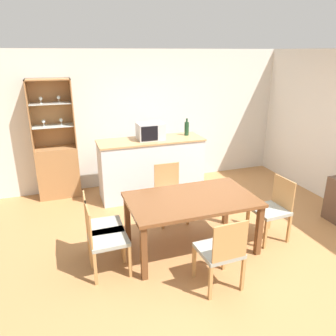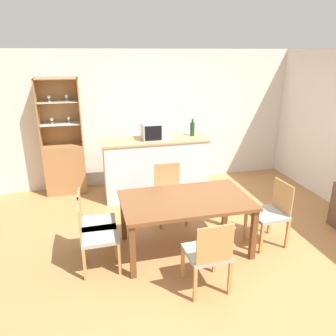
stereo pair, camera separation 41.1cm
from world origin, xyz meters
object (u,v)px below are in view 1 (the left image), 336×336
object	(u,v)px
dining_chair_side_right_near	(272,209)
dining_chair_head_near	(221,251)
dining_chair_side_left_near	(104,238)
display_cabinet	(57,163)
dining_chair_side_left_far	(101,226)
dining_table	(191,204)
wine_bottle	(187,128)
dining_chair_head_far	(170,193)
microwave	(150,131)

from	to	relation	value
dining_chair_side_right_near	dining_chair_head_near	bearing A→B (deg)	116.83
dining_chair_side_left_near	dining_chair_side_right_near	world-z (taller)	same
display_cabinet	dining_chair_side_left_far	bearing A→B (deg)	-78.79
dining_chair_head_near	dining_chair_side_right_near	world-z (taller)	same
dining_table	wine_bottle	size ratio (longest dim) A/B	5.28
dining_chair_head_far	dining_chair_head_near	bearing A→B (deg)	90.44
dining_chair_side_right_near	microwave	distance (m)	2.41
dining_chair_side_right_near	wine_bottle	distance (m)	2.23
dining_chair_side_right_near	microwave	bearing A→B (deg)	26.54
display_cabinet	dining_table	bearing A→B (deg)	-55.93
dining_chair_side_left_far	wine_bottle	distance (m)	2.66
dining_chair_side_left_near	dining_chair_side_right_near	distance (m)	2.31
dining_chair_side_right_near	wine_bottle	xyz separation A→B (m)	(-0.45, 2.06, 0.73)
dining_chair_side_right_near	microwave	size ratio (longest dim) A/B	1.93
wine_bottle	dining_chair_side_left_far	bearing A→B (deg)	-136.56
display_cabinet	dining_chair_head_far	size ratio (longest dim) A/B	2.37
dining_chair_head_near	dining_chair_side_left_far	xyz separation A→B (m)	(-1.16, 0.98, 0.00)
microwave	wine_bottle	distance (m)	0.71
dining_chair_head_near	dining_chair_head_far	size ratio (longest dim) A/B	1.00
display_cabinet	dining_chair_side_left_far	world-z (taller)	display_cabinet
dining_chair_side_left_far	microwave	bearing A→B (deg)	147.76
dining_chair_head_near	dining_chair_side_left_near	bearing A→B (deg)	147.42
dining_table	dining_chair_head_near	distance (m)	0.85
dining_chair_head_near	microwave	bearing A→B (deg)	87.94
dining_chair_head_near	wine_bottle	size ratio (longest dim) A/B	2.82
microwave	dining_chair_side_left_near	bearing A→B (deg)	-120.09
dining_chair_side_left_near	microwave	distance (m)	2.41
microwave	wine_bottle	size ratio (longest dim) A/B	1.46
dining_chair_side_left_near	dining_chair_side_left_far	distance (m)	0.30
dining_chair_head_far	dining_chair_side_right_near	distance (m)	1.51
display_cabinet	dining_chair_head_near	xyz separation A→B (m)	(1.60, -3.18, -0.16)
wine_bottle	dining_chair_side_left_near	bearing A→B (deg)	-132.08
dining_table	wine_bottle	bearing A→B (deg)	69.76
display_cabinet	dining_chair_side_right_near	xyz separation A→B (m)	(2.75, -2.50, -0.16)
dining_chair_side_right_near	microwave	world-z (taller)	microwave
microwave	dining_table	bearing A→B (deg)	-89.86
display_cabinet	dining_chair_head_near	bearing A→B (deg)	-63.39
display_cabinet	microwave	bearing A→B (deg)	-18.05
dining_chair_head_far	dining_chair_side_left_far	world-z (taller)	same
display_cabinet	dining_table	world-z (taller)	display_cabinet
dining_chair_head_far	microwave	bearing A→B (deg)	-89.33
display_cabinet	dining_chair_head_far	distance (m)	2.21
dining_chair_head_far	wine_bottle	xyz separation A→B (m)	(0.70, 1.08, 0.73)
display_cabinet	dining_chair_side_left_near	world-z (taller)	display_cabinet
wine_bottle	dining_chair_head_far	bearing A→B (deg)	-123.02
dining_chair_head_near	dining_table	bearing A→B (deg)	87.93
wine_bottle	display_cabinet	bearing A→B (deg)	169.06
dining_chair_side_left_near	dining_chair_head_near	xyz separation A→B (m)	(1.16, -0.68, 0.00)
dining_chair_side_right_near	dining_chair_side_left_far	xyz separation A→B (m)	(-2.31, 0.29, 0.00)
dining_table	dining_chair_head_far	distance (m)	0.85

